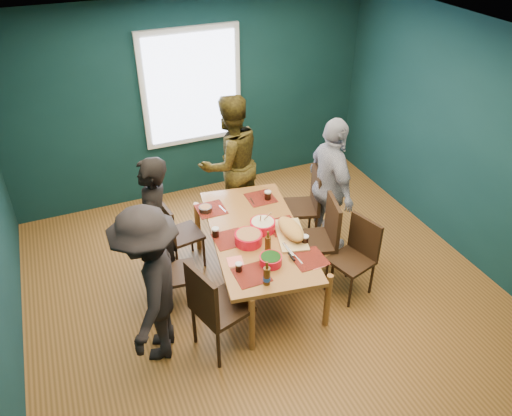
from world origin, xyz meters
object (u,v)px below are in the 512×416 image
Objects in this scene: dining_table at (257,237)px; chair_right_mid at (322,234)px; bowl_salad at (249,238)px; bowl_herbs at (271,260)px; chair_right_far at (307,201)px; chair_left_far at (176,230)px; person_near_left at (151,286)px; chair_left_near at (213,304)px; person_far_left at (155,228)px; bowl_dumpling at (263,225)px; person_right at (331,186)px; person_back at (230,163)px; cutting_board at (291,230)px; chair_right_near at (357,251)px; chair_left_mid at (168,269)px.

chair_right_mid is (0.73, -0.14, -0.06)m from dining_table.
dining_table is 0.24m from bowl_salad.
chair_right_far is at bearing 47.89° from bowl_herbs.
person_near_left is (-0.51, -1.15, 0.31)m from chair_left_far.
person_far_left reaches higher than chair_left_near.
bowl_herbs is (-0.15, -0.55, -0.01)m from bowl_dumpling.
chair_right_mid is 0.64m from person_right.
bowl_dumpling is (-0.09, -1.23, -0.11)m from person_back.
chair_left_far is 1.36m from bowl_herbs.
person_back is 1.80m from bowl_herbs.
person_back is 1.05× the size of person_right.
person_right is 1.04× the size of person_near_left.
bowl_herbs is (1.17, -0.02, -0.05)m from person_near_left.
person_far_left reaches higher than bowl_herbs.
dining_table is at bearing -131.50° from chair_right_far.
person_right reaches higher than bowl_herbs.
cutting_board reaches higher than dining_table.
chair_right_mid is 0.47m from cutting_board.
person_near_left is at bearing -148.65° from dining_table.
chair_left_far is at bearing 142.47° from bowl_dumpling.
person_right is (0.19, -0.21, 0.28)m from chair_right_far.
person_right is 2.32× the size of cutting_board.
chair_right_near is at bearing 1.81° from bowl_herbs.
chair_left_far is 0.52× the size of person_right.
person_back reaches higher than bowl_herbs.
dining_table is 1.09m from chair_right_near.
bowl_salad is at bearing -61.71° from chair_left_far.
bowl_salad is at bearing -129.68° from chair_right_far.
bowl_herbs is (0.65, -1.17, 0.25)m from chair_left_far.
person_near_left is 1.16m from bowl_salad.
person_back reaches higher than chair_left_far.
chair_right_far reaches higher than dining_table.
cutting_board is (-0.42, -0.06, 0.20)m from chair_right_mid.
bowl_salad is at bearing -128.41° from dining_table.
person_near_left is at bearing 39.42° from person_back.
person_right is at bearing 20.66° from bowl_salad.
chair_left_mid is 0.67m from person_near_left.
chair_left_near is 1.58m from chair_right_mid.
cutting_board is at bearing 9.77° from chair_left_near.
dining_table is 0.15m from bowl_dumpling.
chair_right_near is 1.19m from bowl_salad.
chair_right_mid is at bearing 100.07° from person_back.
person_right reaches higher than person_near_left.
bowl_salad is (-1.11, 0.36, 0.25)m from chair_right_near.
dining_table is 2.22× the size of chair_right_near.
chair_right_near is 0.77m from cutting_board.
person_back is at bearing 25.58° from chair_left_far.
chair_left_far is 0.98× the size of chair_right_near.
person_far_left is 1.13m from bowl_dumpling.
chair_right_far reaches higher than chair_left_far.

